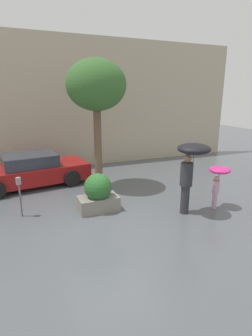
# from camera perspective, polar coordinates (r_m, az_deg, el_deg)

# --- Properties ---
(ground_plane) EXTENTS (40.00, 40.00, 0.00)m
(ground_plane) POSITION_cam_1_polar(r_m,az_deg,el_deg) (7.35, -2.83, -11.89)
(ground_plane) COLOR #51565B
(building_facade) EXTENTS (18.00, 0.30, 6.00)m
(building_facade) POSITION_cam_1_polar(r_m,az_deg,el_deg) (12.85, -12.86, 13.49)
(building_facade) COLOR #B7A88E
(building_facade) RESTS_ON ground
(planter_box) EXTENTS (1.19, 0.82, 1.16)m
(planter_box) POSITION_cam_1_polar(r_m,az_deg,el_deg) (7.93, -6.09, -5.53)
(planter_box) COLOR gray
(planter_box) RESTS_ON ground
(person_adult) EXTENTS (0.92, 0.92, 2.11)m
(person_adult) POSITION_cam_1_polar(r_m,az_deg,el_deg) (7.57, 13.94, 1.33)
(person_adult) COLOR #2D2D33
(person_adult) RESTS_ON ground
(person_child) EXTENTS (0.64, 0.64, 1.32)m
(person_child) POSITION_cam_1_polar(r_m,az_deg,el_deg) (8.38, 19.49, -1.58)
(person_child) COLOR #D199B7
(person_child) RESTS_ON ground
(parked_car_near) EXTENTS (4.48, 2.50, 1.23)m
(parked_car_near) POSITION_cam_1_polar(r_m,az_deg,el_deg) (10.75, -20.05, -0.53)
(parked_car_near) COLOR maroon
(parked_car_near) RESTS_ON ground
(street_tree) EXTENTS (2.09, 2.09, 4.61)m
(street_tree) POSITION_cam_1_polar(r_m,az_deg,el_deg) (9.50, -6.49, 17.16)
(street_tree) COLOR brown
(street_tree) RESTS_ON ground
(parking_meter) EXTENTS (0.14, 0.14, 1.18)m
(parking_meter) POSITION_cam_1_polar(r_m,az_deg,el_deg) (7.97, -22.23, -4.17)
(parking_meter) COLOR #595B60
(parking_meter) RESTS_ON ground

